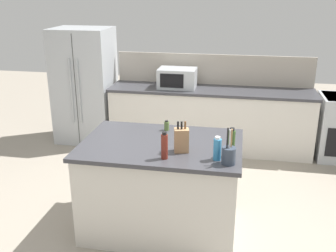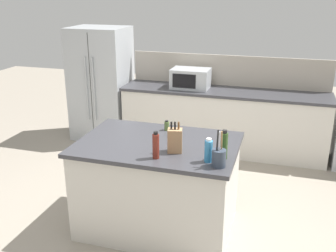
{
  "view_description": "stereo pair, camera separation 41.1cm",
  "coord_description": "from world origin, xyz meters",
  "px_view_note": "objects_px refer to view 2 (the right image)",
  "views": [
    {
      "loc": [
        0.71,
        -3.45,
        2.37
      ],
      "look_at": [
        0.0,
        0.35,
        0.99
      ],
      "focal_mm": 42.0,
      "sensor_mm": 36.0,
      "label": 1
    },
    {
      "loc": [
        1.11,
        -3.36,
        2.37
      ],
      "look_at": [
        0.0,
        0.35,
        0.99
      ],
      "focal_mm": 42.0,
      "sensor_mm": 36.0,
      "label": 2
    }
  ],
  "objects_px": {
    "knife_block": "(175,140)",
    "dish_soap_bottle": "(208,151)",
    "olive_oil_bottle": "(224,145)",
    "vinegar_bottle": "(156,146)",
    "utensil_crock": "(219,157)",
    "microwave": "(190,78)",
    "spice_jar_oregano": "(167,126)",
    "refrigerator": "(101,84)"
  },
  "relations": [
    {
      "from": "knife_block",
      "to": "dish_soap_bottle",
      "type": "bearing_deg",
      "value": -33.23
    },
    {
      "from": "dish_soap_bottle",
      "to": "microwave",
      "type": "bearing_deg",
      "value": 107.01
    },
    {
      "from": "dish_soap_bottle",
      "to": "vinegar_bottle",
      "type": "height_order",
      "value": "vinegar_bottle"
    },
    {
      "from": "microwave",
      "to": "vinegar_bottle",
      "type": "distance_m",
      "value": 2.57
    },
    {
      "from": "refrigerator",
      "to": "vinegar_bottle",
      "type": "relative_size",
      "value": 7.11
    },
    {
      "from": "knife_block",
      "to": "olive_oil_bottle",
      "type": "relative_size",
      "value": 1.09
    },
    {
      "from": "microwave",
      "to": "utensil_crock",
      "type": "relative_size",
      "value": 1.73
    },
    {
      "from": "knife_block",
      "to": "dish_soap_bottle",
      "type": "height_order",
      "value": "knife_block"
    },
    {
      "from": "utensil_crock",
      "to": "olive_oil_bottle",
      "type": "height_order",
      "value": "utensil_crock"
    },
    {
      "from": "refrigerator",
      "to": "spice_jar_oregano",
      "type": "height_order",
      "value": "refrigerator"
    },
    {
      "from": "dish_soap_bottle",
      "to": "utensil_crock",
      "type": "bearing_deg",
      "value": -33.41
    },
    {
      "from": "microwave",
      "to": "utensil_crock",
      "type": "bearing_deg",
      "value": -71.34
    },
    {
      "from": "vinegar_bottle",
      "to": "spice_jar_oregano",
      "type": "xyz_separation_m",
      "value": [
        -0.12,
        0.71,
        -0.07
      ]
    },
    {
      "from": "refrigerator",
      "to": "vinegar_bottle",
      "type": "xyz_separation_m",
      "value": [
        1.79,
        -2.6,
        0.17
      ]
    },
    {
      "from": "knife_block",
      "to": "olive_oil_bottle",
      "type": "bearing_deg",
      "value": -15.02
    },
    {
      "from": "refrigerator",
      "to": "olive_oil_bottle",
      "type": "xyz_separation_m",
      "value": [
        2.36,
        -2.44,
        0.17
      ]
    },
    {
      "from": "vinegar_bottle",
      "to": "spice_jar_oregano",
      "type": "distance_m",
      "value": 0.73
    },
    {
      "from": "utensil_crock",
      "to": "spice_jar_oregano",
      "type": "xyz_separation_m",
      "value": [
        -0.67,
        0.72,
        -0.03
      ]
    },
    {
      "from": "microwave",
      "to": "vinegar_bottle",
      "type": "bearing_deg",
      "value": -83.13
    },
    {
      "from": "refrigerator",
      "to": "knife_block",
      "type": "xyz_separation_m",
      "value": [
        1.91,
        -2.42,
        0.16
      ]
    },
    {
      "from": "refrigerator",
      "to": "dish_soap_bottle",
      "type": "height_order",
      "value": "refrigerator"
    },
    {
      "from": "utensil_crock",
      "to": "dish_soap_bottle",
      "type": "relative_size",
      "value": 1.48
    },
    {
      "from": "refrigerator",
      "to": "utensil_crock",
      "type": "distance_m",
      "value": 3.52
    },
    {
      "from": "refrigerator",
      "to": "microwave",
      "type": "bearing_deg",
      "value": -1.98
    },
    {
      "from": "microwave",
      "to": "spice_jar_oregano",
      "type": "relative_size",
      "value": 5.2
    },
    {
      "from": "utensil_crock",
      "to": "spice_jar_oregano",
      "type": "relative_size",
      "value": 3.01
    },
    {
      "from": "refrigerator",
      "to": "microwave",
      "type": "height_order",
      "value": "refrigerator"
    },
    {
      "from": "olive_oil_bottle",
      "to": "dish_soap_bottle",
      "type": "bearing_deg",
      "value": -137.26
    },
    {
      "from": "refrigerator",
      "to": "vinegar_bottle",
      "type": "height_order",
      "value": "refrigerator"
    },
    {
      "from": "knife_block",
      "to": "utensil_crock",
      "type": "relative_size",
      "value": 0.91
    },
    {
      "from": "olive_oil_bottle",
      "to": "vinegar_bottle",
      "type": "distance_m",
      "value": 0.59
    },
    {
      "from": "refrigerator",
      "to": "knife_block",
      "type": "height_order",
      "value": "refrigerator"
    },
    {
      "from": "vinegar_bottle",
      "to": "refrigerator",
      "type": "bearing_deg",
      "value": 124.55
    },
    {
      "from": "microwave",
      "to": "knife_block",
      "type": "distance_m",
      "value": 2.41
    },
    {
      "from": "knife_block",
      "to": "vinegar_bottle",
      "type": "height_order",
      "value": "knife_block"
    },
    {
      "from": "microwave",
      "to": "olive_oil_bottle",
      "type": "relative_size",
      "value": 2.09
    },
    {
      "from": "microwave",
      "to": "dish_soap_bottle",
      "type": "bearing_deg",
      "value": -72.99
    },
    {
      "from": "olive_oil_bottle",
      "to": "dish_soap_bottle",
      "type": "height_order",
      "value": "olive_oil_bottle"
    },
    {
      "from": "utensil_crock",
      "to": "vinegar_bottle",
      "type": "distance_m",
      "value": 0.56
    },
    {
      "from": "knife_block",
      "to": "vinegar_bottle",
      "type": "distance_m",
      "value": 0.22
    },
    {
      "from": "refrigerator",
      "to": "olive_oil_bottle",
      "type": "bearing_deg",
      "value": -45.88
    },
    {
      "from": "knife_block",
      "to": "spice_jar_oregano",
      "type": "xyz_separation_m",
      "value": [
        -0.24,
        0.53,
        -0.06
      ]
    }
  ]
}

